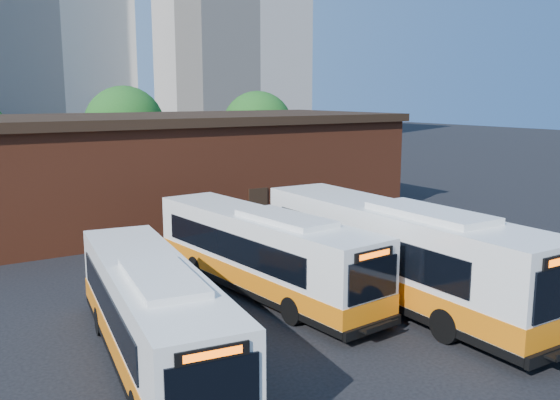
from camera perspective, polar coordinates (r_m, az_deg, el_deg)
ground at (r=21.34m, az=10.32°, el=-10.89°), size 220.00×220.00×0.00m
bus_west at (r=17.30m, az=-12.17°, el=-11.08°), size 3.81×11.45×3.07m
bus_midwest at (r=22.89m, az=-1.73°, el=-5.34°), size 3.56×12.25×3.29m
bus_mideast at (r=22.35m, az=11.05°, el=-5.37°), size 3.02×13.76×3.73m
depot_building at (r=37.37m, az=-10.84°, el=3.25°), size 28.60×12.60×6.40m
tree_mid at (r=51.03m, az=-14.72°, el=6.93°), size 6.56×6.56×8.36m
tree_east at (r=52.83m, az=-2.17°, el=7.07°), size 6.24×6.24×7.96m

